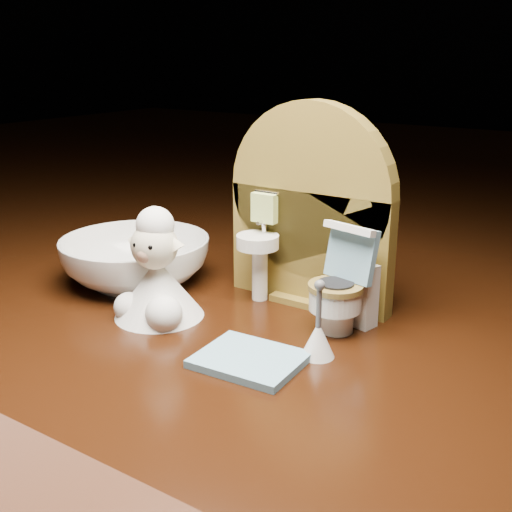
# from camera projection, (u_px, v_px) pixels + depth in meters

# --- Properties ---
(backdrop_panel) EXTENTS (0.13, 0.05, 0.15)m
(backdrop_panel) POSITION_uv_depth(u_px,v_px,m) (309.00, 217.00, 0.47)
(backdrop_panel) COLOR olive
(backdrop_panel) RESTS_ON ground
(toy_toilet) EXTENTS (0.04, 0.05, 0.07)m
(toy_toilet) POSITION_uv_depth(u_px,v_px,m) (345.00, 291.00, 0.44)
(toy_toilet) COLOR white
(toy_toilet) RESTS_ON ground
(bath_mat) EXTENTS (0.07, 0.05, 0.00)m
(bath_mat) POSITION_uv_depth(u_px,v_px,m) (250.00, 360.00, 0.39)
(bath_mat) COLOR #73A6BF
(bath_mat) RESTS_ON ground
(toilet_brush) EXTENTS (0.02, 0.02, 0.05)m
(toilet_brush) POSITION_uv_depth(u_px,v_px,m) (318.00, 337.00, 0.40)
(toilet_brush) COLOR white
(toilet_brush) RESTS_ON ground
(plush_lamb) EXTENTS (0.06, 0.06, 0.08)m
(plush_lamb) POSITION_uv_depth(u_px,v_px,m) (157.00, 279.00, 0.45)
(plush_lamb) COLOR white
(plush_lamb) RESTS_ON ground
(ceramic_bowl) EXTENTS (0.13, 0.13, 0.04)m
(ceramic_bowl) POSITION_uv_depth(u_px,v_px,m) (136.00, 261.00, 0.52)
(ceramic_bowl) COLOR white
(ceramic_bowl) RESTS_ON ground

